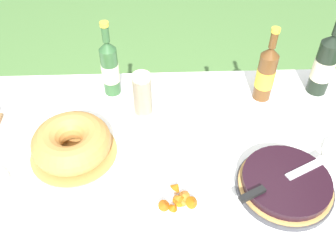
{
  "coord_description": "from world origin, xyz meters",
  "views": [
    {
      "loc": [
        0.08,
        -0.91,
        1.8
      ],
      "look_at": [
        0.11,
        0.06,
        0.84
      ],
      "focal_mm": 40.0,
      "sensor_mm": 36.0,
      "label": 1
    }
  ],
  "objects_px": {
    "cider_bottle_amber": "(266,73)",
    "snack_plate_right": "(179,201)",
    "berry_tart": "(285,184)",
    "serving_knife": "(280,181)",
    "cup_stack": "(142,95)",
    "juice_bottle_red": "(325,65)",
    "bundt_cake": "(72,143)",
    "cider_bottle_green": "(110,68)"
  },
  "relations": [
    {
      "from": "cider_bottle_amber",
      "to": "snack_plate_right",
      "type": "distance_m",
      "value": 0.64
    },
    {
      "from": "berry_tart",
      "to": "serving_knife",
      "type": "xyz_separation_m",
      "value": [
        -0.03,
        -0.01,
        0.04
      ]
    },
    {
      "from": "cup_stack",
      "to": "juice_bottle_red",
      "type": "bearing_deg",
      "value": 8.89
    },
    {
      "from": "serving_knife",
      "to": "cider_bottle_amber",
      "type": "xyz_separation_m",
      "value": [
        0.05,
        0.48,
        0.06
      ]
    },
    {
      "from": "cup_stack",
      "to": "bundt_cake",
      "type": "bearing_deg",
      "value": -140.34
    },
    {
      "from": "berry_tart",
      "to": "cider_bottle_amber",
      "type": "bearing_deg",
      "value": 86.8
    },
    {
      "from": "serving_knife",
      "to": "cider_bottle_amber",
      "type": "distance_m",
      "value": 0.49
    },
    {
      "from": "serving_knife",
      "to": "bundt_cake",
      "type": "relative_size",
      "value": 1.13
    },
    {
      "from": "bundt_cake",
      "to": "juice_bottle_red",
      "type": "distance_m",
      "value": 1.03
    },
    {
      "from": "bundt_cake",
      "to": "cider_bottle_amber",
      "type": "xyz_separation_m",
      "value": [
        0.74,
        0.29,
        0.07
      ]
    },
    {
      "from": "cider_bottle_green",
      "to": "cider_bottle_amber",
      "type": "distance_m",
      "value": 0.62
    },
    {
      "from": "cider_bottle_amber",
      "to": "juice_bottle_red",
      "type": "bearing_deg",
      "value": 7.53
    },
    {
      "from": "berry_tart",
      "to": "snack_plate_right",
      "type": "xyz_separation_m",
      "value": [
        -0.35,
        -0.04,
        -0.01
      ]
    },
    {
      "from": "cider_bottle_amber",
      "to": "snack_plate_right",
      "type": "bearing_deg",
      "value": -126.12
    },
    {
      "from": "bundt_cake",
      "to": "cider_bottle_green",
      "type": "distance_m",
      "value": 0.37
    },
    {
      "from": "cup_stack",
      "to": "cider_bottle_amber",
      "type": "xyz_separation_m",
      "value": [
        0.49,
        0.08,
        0.03
      ]
    },
    {
      "from": "serving_knife",
      "to": "cup_stack",
      "type": "bearing_deg",
      "value": 111.48
    },
    {
      "from": "cider_bottle_amber",
      "to": "snack_plate_right",
      "type": "height_order",
      "value": "cider_bottle_amber"
    },
    {
      "from": "bundt_cake",
      "to": "juice_bottle_red",
      "type": "relative_size",
      "value": 0.88
    },
    {
      "from": "cup_stack",
      "to": "snack_plate_right",
      "type": "relative_size",
      "value": 0.83
    },
    {
      "from": "cup_stack",
      "to": "cider_bottle_amber",
      "type": "distance_m",
      "value": 0.5
    },
    {
      "from": "bundt_cake",
      "to": "cup_stack",
      "type": "xyz_separation_m",
      "value": [
        0.25,
        0.2,
        0.04
      ]
    },
    {
      "from": "snack_plate_right",
      "to": "cider_bottle_amber",
      "type": "bearing_deg",
      "value": 53.88
    },
    {
      "from": "juice_bottle_red",
      "to": "cup_stack",
      "type": "bearing_deg",
      "value": -171.11
    },
    {
      "from": "serving_knife",
      "to": "cider_bottle_green",
      "type": "height_order",
      "value": "cider_bottle_green"
    },
    {
      "from": "serving_knife",
      "to": "juice_bottle_red",
      "type": "relative_size",
      "value": 0.99
    },
    {
      "from": "berry_tart",
      "to": "cider_bottle_amber",
      "type": "distance_m",
      "value": 0.48
    },
    {
      "from": "serving_knife",
      "to": "snack_plate_right",
      "type": "distance_m",
      "value": 0.33
    },
    {
      "from": "berry_tart",
      "to": "bundt_cake",
      "type": "height_order",
      "value": "bundt_cake"
    },
    {
      "from": "serving_knife",
      "to": "snack_plate_right",
      "type": "relative_size",
      "value": 1.52
    },
    {
      "from": "bundt_cake",
      "to": "cider_bottle_green",
      "type": "height_order",
      "value": "cider_bottle_green"
    },
    {
      "from": "cider_bottle_green",
      "to": "juice_bottle_red",
      "type": "height_order",
      "value": "juice_bottle_red"
    },
    {
      "from": "berry_tart",
      "to": "cup_stack",
      "type": "xyz_separation_m",
      "value": [
        -0.46,
        0.39,
        0.07
      ]
    },
    {
      "from": "serving_knife",
      "to": "cup_stack",
      "type": "xyz_separation_m",
      "value": [
        -0.44,
        0.4,
        0.03
      ]
    },
    {
      "from": "cider_bottle_green",
      "to": "cider_bottle_amber",
      "type": "height_order",
      "value": "cider_bottle_green"
    },
    {
      "from": "berry_tart",
      "to": "cider_bottle_amber",
      "type": "height_order",
      "value": "cider_bottle_amber"
    },
    {
      "from": "cider_bottle_amber",
      "to": "juice_bottle_red",
      "type": "distance_m",
      "value": 0.24
    },
    {
      "from": "berry_tart",
      "to": "snack_plate_right",
      "type": "distance_m",
      "value": 0.35
    },
    {
      "from": "serving_knife",
      "to": "cider_bottle_green",
      "type": "xyz_separation_m",
      "value": [
        -0.57,
        0.54,
        0.06
      ]
    },
    {
      "from": "berry_tart",
      "to": "cup_stack",
      "type": "relative_size",
      "value": 1.67
    },
    {
      "from": "juice_bottle_red",
      "to": "berry_tart",
      "type": "bearing_deg",
      "value": -118.14
    },
    {
      "from": "bundt_cake",
      "to": "cup_stack",
      "type": "bearing_deg",
      "value": 39.66
    }
  ]
}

